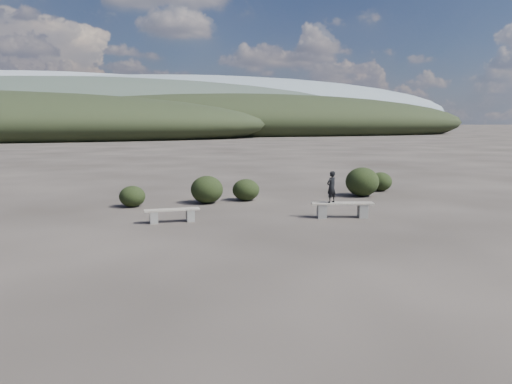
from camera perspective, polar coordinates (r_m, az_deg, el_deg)
name	(u,v)px	position (r m, az deg, el deg)	size (l,w,h in m)	color
ground	(334,258)	(11.67, 8.90, -7.47)	(1200.00, 1200.00, 0.00)	#28231F
bench_left	(172,214)	(15.71, -9.55, -2.53)	(1.71, 0.42, 0.42)	slate
bench_right	(342,208)	(16.50, 9.84, -1.87)	(2.04, 1.00, 0.50)	slate
seated_person	(331,187)	(16.33, 8.61, 0.58)	(0.38, 0.25, 1.03)	black
shrub_a	(132,196)	(18.89, -13.95, -0.49)	(0.95, 0.95, 0.78)	black
shrub_b	(207,190)	(19.23, -5.63, 0.28)	(1.24, 1.24, 1.06)	black
shrub_c	(246,190)	(19.83, -1.16, 0.26)	(1.08, 1.08, 0.86)	black
shrub_d	(362,182)	(21.46, 12.04, 1.15)	(1.40, 1.40, 1.22)	black
shrub_e	(381,182)	(23.29, 14.04, 1.16)	(1.03, 1.03, 0.86)	black
mountain_ridges	(85,111)	(349.14, -18.98, 8.78)	(500.00, 400.00, 56.00)	black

